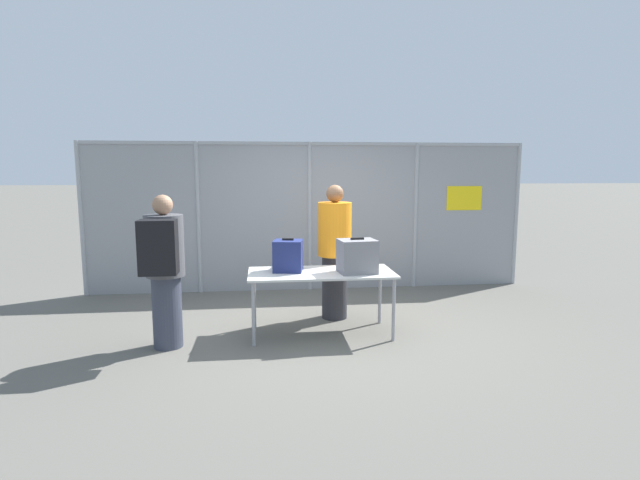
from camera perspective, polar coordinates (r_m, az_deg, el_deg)
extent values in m
plane|color=#605E56|center=(6.21, 0.73, -10.26)|extent=(120.00, 120.00, 0.00)
cylinder|color=#9EA0A5|center=(8.48, -25.61, 2.14)|extent=(0.07, 0.07, 2.38)
cylinder|color=#9EA0A5|center=(8.08, -13.72, 2.45)|extent=(0.07, 0.07, 2.38)
cylinder|color=#9EA0A5|center=(8.05, -1.20, 2.66)|extent=(0.07, 0.07, 2.38)
cylinder|color=#9EA0A5|center=(8.40, 10.85, 2.74)|extent=(0.07, 0.07, 2.38)
cylinder|color=#9EA0A5|center=(9.09, 21.51, 2.71)|extent=(0.07, 0.07, 2.38)
cube|color=gray|center=(8.05, -1.20, 2.66)|extent=(7.04, 0.01, 2.38)
cube|color=#9EA0A5|center=(8.03, -1.22, 10.94)|extent=(7.04, 0.04, 0.04)
cube|color=yellow|center=(8.66, 16.16, 4.62)|extent=(0.60, 0.01, 0.40)
cube|color=silver|center=(5.88, 0.13, -3.77)|extent=(1.71, 0.80, 0.02)
cylinder|color=#99999E|center=(5.61, -7.62, -8.42)|extent=(0.04, 0.04, 0.73)
cylinder|color=#99999E|center=(5.80, 8.41, -7.89)|extent=(0.04, 0.04, 0.73)
cylinder|color=#99999E|center=(6.26, -7.52, -6.67)|extent=(0.04, 0.04, 0.73)
cylinder|color=#99999E|center=(6.43, 6.85, -6.27)|extent=(0.04, 0.04, 0.73)
cube|color=navy|center=(5.89, -3.67, -1.81)|extent=(0.38, 0.35, 0.37)
cube|color=black|center=(5.86, -3.69, 0.08)|extent=(0.14, 0.05, 0.02)
cube|color=slate|center=(5.81, 4.26, -1.86)|extent=(0.46, 0.39, 0.39)
cube|color=black|center=(5.78, 4.28, 0.16)|extent=(0.16, 0.04, 0.02)
cylinder|color=#383D4C|center=(5.79, -17.06, -7.82)|extent=(0.32, 0.32, 0.80)
cylinder|color=#4C4C51|center=(5.64, -17.36, -0.63)|extent=(0.42, 0.42, 0.67)
sphere|color=#A57A5B|center=(5.60, -17.55, 3.86)|extent=(0.22, 0.22, 0.22)
cube|color=black|center=(5.32, -18.02, -0.79)|extent=(0.38, 0.23, 0.56)
cylinder|color=#2D2D33|center=(6.60, 1.67, -5.37)|extent=(0.33, 0.33, 0.83)
cylinder|color=orange|center=(6.47, 1.70, 1.24)|extent=(0.43, 0.43, 0.70)
sphere|color=brown|center=(6.43, 1.71, 5.32)|extent=(0.23, 0.23, 0.23)
cube|color=#B2B2B7|center=(10.19, 3.16, -0.46)|extent=(2.81, 1.50, 0.57)
sphere|color=black|center=(9.36, 1.02, -2.22)|extent=(0.56, 0.56, 0.56)
sphere|color=black|center=(10.94, -0.10, -0.72)|extent=(0.56, 0.56, 0.56)
cylinder|color=#59595B|center=(10.09, -7.53, -1.97)|extent=(0.98, 0.06, 0.06)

